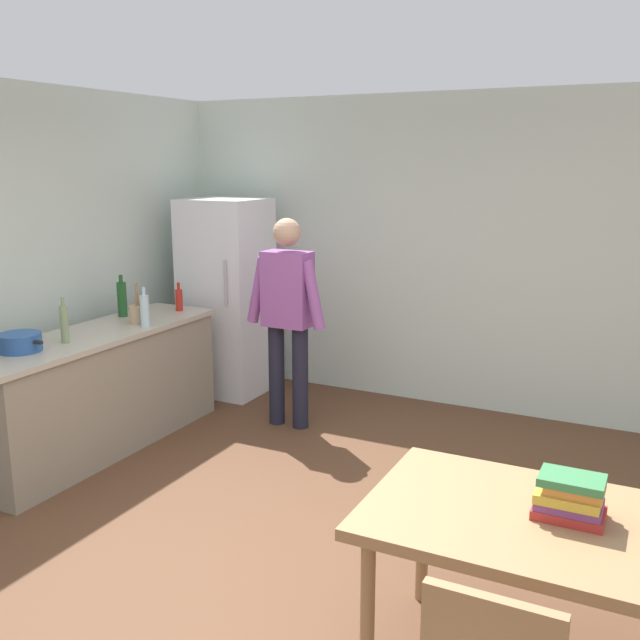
{
  "coord_description": "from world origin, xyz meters",
  "views": [
    {
      "loc": [
        1.77,
        -3.02,
        2.14
      ],
      "look_at": [
        -0.37,
        1.26,
        1.07
      ],
      "focal_mm": 40.06,
      "sensor_mm": 36.0,
      "label": 1
    }
  ],
  "objects_px": {
    "bottle_sauce_red": "(179,300)",
    "bottle_vinegar_tall": "(64,324)",
    "utensil_jar": "(136,314)",
    "bottle_water_clear": "(145,310)",
    "book_stack": "(570,498)",
    "person": "(287,309)",
    "dining_table": "(541,535)",
    "cooking_pot": "(20,342)",
    "bottle_wine_green": "(122,299)",
    "refrigerator": "(227,297)"
  },
  "relations": [
    {
      "from": "person",
      "to": "bottle_sauce_red",
      "type": "distance_m",
      "value": 0.97
    },
    {
      "from": "refrigerator",
      "to": "book_stack",
      "type": "bearing_deg",
      "value": -38.04
    },
    {
      "from": "bottle_wine_green",
      "to": "book_stack",
      "type": "relative_size",
      "value": 1.25
    },
    {
      "from": "bottle_sauce_red",
      "to": "bottle_vinegar_tall",
      "type": "relative_size",
      "value": 0.75
    },
    {
      "from": "bottle_water_clear",
      "to": "bottle_sauce_red",
      "type": "xyz_separation_m",
      "value": [
        -0.12,
        0.58,
        -0.03
      ]
    },
    {
      "from": "bottle_sauce_red",
      "to": "book_stack",
      "type": "xyz_separation_m",
      "value": [
        3.41,
        -1.97,
        -0.16
      ]
    },
    {
      "from": "dining_table",
      "to": "bottle_water_clear",
      "type": "xyz_separation_m",
      "value": [
        -3.19,
        1.43,
        0.35
      ]
    },
    {
      "from": "cooking_pot",
      "to": "person",
      "type": "bearing_deg",
      "value": 56.33
    },
    {
      "from": "bottle_sauce_red",
      "to": "bottle_vinegar_tall",
      "type": "distance_m",
      "value": 1.22
    },
    {
      "from": "utensil_jar",
      "to": "bottle_wine_green",
      "type": "xyz_separation_m",
      "value": [
        -0.27,
        0.15,
        0.07
      ]
    },
    {
      "from": "person",
      "to": "bottle_vinegar_tall",
      "type": "distance_m",
      "value": 1.69
    },
    {
      "from": "person",
      "to": "bottle_vinegar_tall",
      "type": "height_order",
      "value": "person"
    },
    {
      "from": "bottle_water_clear",
      "to": "bottle_sauce_red",
      "type": "distance_m",
      "value": 0.59
    },
    {
      "from": "cooking_pot",
      "to": "bottle_water_clear",
      "type": "distance_m",
      "value": 0.98
    },
    {
      "from": "person",
      "to": "dining_table",
      "type": "xyz_separation_m",
      "value": [
        2.35,
        -2.15,
        -0.31
      ]
    },
    {
      "from": "refrigerator",
      "to": "utensil_jar",
      "type": "height_order",
      "value": "refrigerator"
    },
    {
      "from": "person",
      "to": "utensil_jar",
      "type": "bearing_deg",
      "value": -145.2
    },
    {
      "from": "person",
      "to": "bottle_water_clear",
      "type": "bearing_deg",
      "value": -139.74
    },
    {
      "from": "utensil_jar",
      "to": "bottle_water_clear",
      "type": "height_order",
      "value": "utensil_jar"
    },
    {
      "from": "dining_table",
      "to": "cooking_pot",
      "type": "xyz_separation_m",
      "value": [
        -3.46,
        0.49,
        0.29
      ]
    },
    {
      "from": "dining_table",
      "to": "bottle_sauce_red",
      "type": "height_order",
      "value": "bottle_sauce_red"
    },
    {
      "from": "cooking_pot",
      "to": "dining_table",
      "type": "bearing_deg",
      "value": -8.02
    },
    {
      "from": "bottle_vinegar_tall",
      "to": "book_stack",
      "type": "relative_size",
      "value": 1.17
    },
    {
      "from": "utensil_jar",
      "to": "book_stack",
      "type": "relative_size",
      "value": 1.18
    },
    {
      "from": "refrigerator",
      "to": "bottle_sauce_red",
      "type": "bearing_deg",
      "value": -91.15
    },
    {
      "from": "bottle_vinegar_tall",
      "to": "utensil_jar",
      "type": "bearing_deg",
      "value": 86.44
    },
    {
      "from": "refrigerator",
      "to": "person",
      "type": "distance_m",
      "value": 1.1
    },
    {
      "from": "bottle_vinegar_tall",
      "to": "bottle_wine_green",
      "type": "height_order",
      "value": "bottle_wine_green"
    },
    {
      "from": "cooking_pot",
      "to": "bottle_water_clear",
      "type": "relative_size",
      "value": 1.33
    },
    {
      "from": "utensil_jar",
      "to": "bottle_water_clear",
      "type": "relative_size",
      "value": 1.07
    },
    {
      "from": "dining_table",
      "to": "bottle_wine_green",
      "type": "relative_size",
      "value": 4.12
    },
    {
      "from": "utensil_jar",
      "to": "person",
      "type": "bearing_deg",
      "value": 34.8
    },
    {
      "from": "bottle_sauce_red",
      "to": "book_stack",
      "type": "bearing_deg",
      "value": -29.96
    },
    {
      "from": "bottle_wine_green",
      "to": "book_stack",
      "type": "height_order",
      "value": "bottle_wine_green"
    },
    {
      "from": "cooking_pot",
      "to": "book_stack",
      "type": "relative_size",
      "value": 1.47
    },
    {
      "from": "person",
      "to": "bottle_sauce_red",
      "type": "height_order",
      "value": "person"
    },
    {
      "from": "refrigerator",
      "to": "utensil_jar",
      "type": "relative_size",
      "value": 5.62
    },
    {
      "from": "bottle_vinegar_tall",
      "to": "book_stack",
      "type": "height_order",
      "value": "bottle_vinegar_tall"
    },
    {
      "from": "refrigerator",
      "to": "bottle_wine_green",
      "type": "bearing_deg",
      "value": -105.09
    },
    {
      "from": "dining_table",
      "to": "bottle_sauce_red",
      "type": "distance_m",
      "value": 3.89
    },
    {
      "from": "person",
      "to": "bottle_sauce_red",
      "type": "xyz_separation_m",
      "value": [
        -0.96,
        -0.14,
        0.02
      ]
    },
    {
      "from": "dining_table",
      "to": "utensil_jar",
      "type": "distance_m",
      "value": 3.64
    },
    {
      "from": "refrigerator",
      "to": "bottle_vinegar_tall",
      "type": "distance_m",
      "value": 1.92
    },
    {
      "from": "refrigerator",
      "to": "cooking_pot",
      "type": "bearing_deg",
      "value": -94.02
    },
    {
      "from": "bottle_wine_green",
      "to": "refrigerator",
      "type": "bearing_deg",
      "value": 74.91
    },
    {
      "from": "refrigerator",
      "to": "dining_table",
      "type": "distance_m",
      "value": 4.27
    },
    {
      "from": "utensil_jar",
      "to": "book_stack",
      "type": "bearing_deg",
      "value": -22.75
    },
    {
      "from": "dining_table",
      "to": "book_stack",
      "type": "bearing_deg",
      "value": 24.3
    },
    {
      "from": "person",
      "to": "cooking_pot",
      "type": "height_order",
      "value": "person"
    },
    {
      "from": "person",
      "to": "utensil_jar",
      "type": "relative_size",
      "value": 5.31
    }
  ]
}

